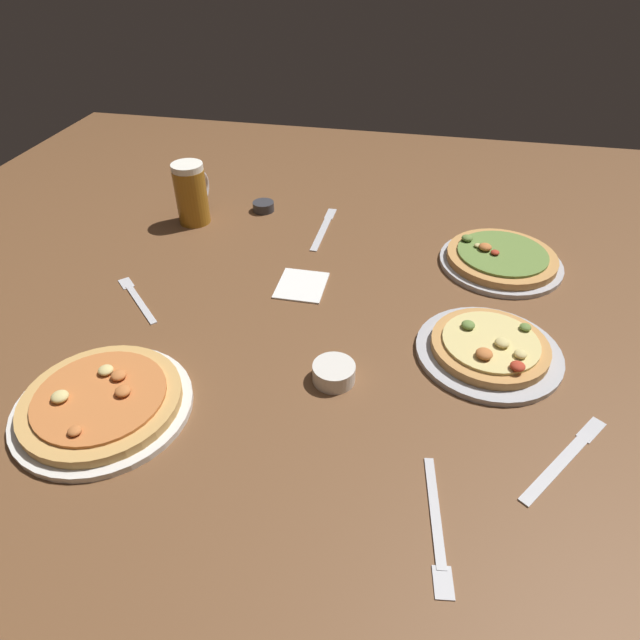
{
  "coord_description": "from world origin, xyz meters",
  "views": [
    {
      "loc": [
        0.17,
        -0.84,
        0.69
      ],
      "look_at": [
        0.0,
        0.0,
        0.02
      ],
      "focal_mm": 30.28,
      "sensor_mm": 36.0,
      "label": 1
    }
  ],
  "objects_px": {
    "pizza_plate_far": "(501,259)",
    "pizza_plate_side": "(489,348)",
    "fork_left": "(437,525)",
    "fork_spare": "(137,298)",
    "ramekin_sauce": "(263,206)",
    "ramekin_butter": "(334,373)",
    "pizza_plate_near": "(102,403)",
    "beer_mug_dark": "(192,193)",
    "napkin_folded": "(302,285)",
    "knife_right": "(324,228)",
    "knife_spare": "(565,458)"
  },
  "relations": [
    {
      "from": "pizza_plate_side",
      "to": "napkin_folded",
      "type": "relative_size",
      "value": 2.26
    },
    {
      "from": "pizza_plate_far",
      "to": "fork_spare",
      "type": "relative_size",
      "value": 1.82
    },
    {
      "from": "pizza_plate_near",
      "to": "ramekin_butter",
      "type": "distance_m",
      "value": 0.4
    },
    {
      "from": "pizza_plate_far",
      "to": "napkin_folded",
      "type": "height_order",
      "value": "pizza_plate_far"
    },
    {
      "from": "fork_left",
      "to": "knife_spare",
      "type": "height_order",
      "value": "same"
    },
    {
      "from": "pizza_plate_far",
      "to": "napkin_folded",
      "type": "distance_m",
      "value": 0.48
    },
    {
      "from": "pizza_plate_near",
      "to": "pizza_plate_side",
      "type": "distance_m",
      "value": 0.71
    },
    {
      "from": "napkin_folded",
      "to": "fork_left",
      "type": "height_order",
      "value": "napkin_folded"
    },
    {
      "from": "pizza_plate_side",
      "to": "ramekin_butter",
      "type": "relative_size",
      "value": 3.55
    },
    {
      "from": "fork_left",
      "to": "knife_spare",
      "type": "distance_m",
      "value": 0.25
    },
    {
      "from": "ramekin_sauce",
      "to": "napkin_folded",
      "type": "relative_size",
      "value": 0.49
    },
    {
      "from": "pizza_plate_far",
      "to": "pizza_plate_side",
      "type": "bearing_deg",
      "value": -96.7
    },
    {
      "from": "pizza_plate_near",
      "to": "fork_spare",
      "type": "relative_size",
      "value": 1.92
    },
    {
      "from": "beer_mug_dark",
      "to": "napkin_folded",
      "type": "xyz_separation_m",
      "value": [
        0.35,
        -0.25,
        -0.08
      ]
    },
    {
      "from": "pizza_plate_side",
      "to": "knife_spare",
      "type": "distance_m",
      "value": 0.25
    },
    {
      "from": "ramekin_butter",
      "to": "ramekin_sauce",
      "type": "bearing_deg",
      "value": 116.83
    },
    {
      "from": "ramekin_butter",
      "to": "pizza_plate_near",
      "type": "bearing_deg",
      "value": -157.92
    },
    {
      "from": "pizza_plate_far",
      "to": "beer_mug_dark",
      "type": "distance_m",
      "value": 0.8
    },
    {
      "from": "fork_left",
      "to": "pizza_plate_near",
      "type": "bearing_deg",
      "value": 169.36
    },
    {
      "from": "pizza_plate_far",
      "to": "napkin_folded",
      "type": "xyz_separation_m",
      "value": [
        -0.44,
        -0.18,
        -0.01
      ]
    },
    {
      "from": "ramekin_sauce",
      "to": "knife_spare",
      "type": "bearing_deg",
      "value": -45.95
    },
    {
      "from": "pizza_plate_side",
      "to": "pizza_plate_near",
      "type": "bearing_deg",
      "value": -156.83
    },
    {
      "from": "beer_mug_dark",
      "to": "ramekin_butter",
      "type": "bearing_deg",
      "value": -47.89
    },
    {
      "from": "ramekin_sauce",
      "to": "fork_left",
      "type": "xyz_separation_m",
      "value": [
        0.51,
        -0.88,
        -0.01
      ]
    },
    {
      "from": "knife_right",
      "to": "beer_mug_dark",
      "type": "bearing_deg",
      "value": -175.89
    },
    {
      "from": "beer_mug_dark",
      "to": "pizza_plate_far",
      "type": "bearing_deg",
      "value": -4.74
    },
    {
      "from": "ramekin_sauce",
      "to": "fork_spare",
      "type": "bearing_deg",
      "value": -107.87
    },
    {
      "from": "ramekin_sauce",
      "to": "knife_right",
      "type": "distance_m",
      "value": 0.2
    },
    {
      "from": "beer_mug_dark",
      "to": "fork_left",
      "type": "xyz_separation_m",
      "value": [
        0.67,
        -0.79,
        -0.08
      ]
    },
    {
      "from": "ramekin_sauce",
      "to": "napkin_folded",
      "type": "xyz_separation_m",
      "value": [
        0.19,
        -0.34,
        -0.01
      ]
    },
    {
      "from": "beer_mug_dark",
      "to": "knife_right",
      "type": "height_order",
      "value": "beer_mug_dark"
    },
    {
      "from": "pizza_plate_side",
      "to": "ramekin_sauce",
      "type": "distance_m",
      "value": 0.78
    },
    {
      "from": "pizza_plate_side",
      "to": "napkin_folded",
      "type": "height_order",
      "value": "pizza_plate_side"
    },
    {
      "from": "pizza_plate_near",
      "to": "napkin_folded",
      "type": "xyz_separation_m",
      "value": [
        0.25,
        0.43,
        -0.01
      ]
    },
    {
      "from": "pizza_plate_near",
      "to": "beer_mug_dark",
      "type": "bearing_deg",
      "value": 99.01
    },
    {
      "from": "knife_spare",
      "to": "fork_spare",
      "type": "bearing_deg",
      "value": 163.13
    },
    {
      "from": "ramekin_sauce",
      "to": "ramekin_butter",
      "type": "bearing_deg",
      "value": -63.17
    },
    {
      "from": "fork_spare",
      "to": "napkin_folded",
      "type": "bearing_deg",
      "value": 19.87
    },
    {
      "from": "pizza_plate_side",
      "to": "fork_left",
      "type": "relative_size",
      "value": 1.27
    },
    {
      "from": "pizza_plate_side",
      "to": "napkin_folded",
      "type": "distance_m",
      "value": 0.43
    },
    {
      "from": "pizza_plate_near",
      "to": "ramekin_butter",
      "type": "bearing_deg",
      "value": 22.08
    },
    {
      "from": "napkin_folded",
      "to": "knife_spare",
      "type": "relative_size",
      "value": 0.61
    },
    {
      "from": "fork_spare",
      "to": "knife_right",
      "type": "bearing_deg",
      "value": 49.69
    },
    {
      "from": "pizza_plate_side",
      "to": "fork_spare",
      "type": "bearing_deg",
      "value": 177.56
    },
    {
      "from": "fork_left",
      "to": "knife_spare",
      "type": "relative_size",
      "value": 1.07
    },
    {
      "from": "knife_right",
      "to": "fork_spare",
      "type": "xyz_separation_m",
      "value": [
        -0.34,
        -0.4,
        0.0
      ]
    },
    {
      "from": "pizza_plate_far",
      "to": "pizza_plate_side",
      "type": "height_order",
      "value": "same"
    },
    {
      "from": "ramekin_sauce",
      "to": "napkin_folded",
      "type": "height_order",
      "value": "ramekin_sauce"
    },
    {
      "from": "beer_mug_dark",
      "to": "knife_right",
      "type": "xyz_separation_m",
      "value": [
        0.35,
        0.03,
        -0.08
      ]
    },
    {
      "from": "beer_mug_dark",
      "to": "fork_left",
      "type": "distance_m",
      "value": 1.04
    }
  ]
}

